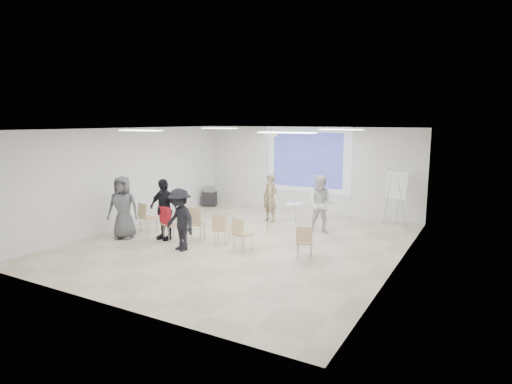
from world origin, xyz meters
The scene contains 30 objects.
floor centered at (0.00, 0.00, -0.05)m, with size 8.00×9.00×0.10m, color beige.
ceiling centered at (0.00, 0.00, 3.05)m, with size 8.00×9.00×0.10m, color white.
wall_back centered at (0.00, 4.55, 1.50)m, with size 8.00×0.10×3.00m, color silver.
wall_left centered at (-4.05, 0.00, 1.50)m, with size 0.10×9.00×3.00m, color silver.
wall_right centered at (4.05, 0.00, 1.50)m, with size 0.10×9.00×3.00m, color silver.
projection_halo centered at (0.00, 4.49, 1.85)m, with size 3.20×0.01×2.30m, color silver.
projection_image centered at (0.00, 4.47, 1.85)m, with size 2.60×0.01×1.90m, color #3138A7.
pedestal_table centered at (0.39, 2.55, 0.39)m, with size 0.72×0.72×0.70m.
player_left centered at (-0.44, 2.52, 0.87)m, with size 0.64×0.43×1.74m, color #907E58.
player_right centered at (1.48, 2.00, 0.93)m, with size 0.90×0.72×1.86m, color white.
controller_left centered at (-0.26, 2.77, 1.15)m, with size 0.04×0.12×0.04m, color white.
controller_right centered at (1.30, 2.25, 1.26)m, with size 0.04×0.13×0.04m, color white.
chair_far_left centered at (-2.95, -0.46, 0.51)m, with size 0.49×0.51×0.87m.
chair_left_mid centered at (-1.85, -0.76, 0.49)m, with size 0.51×0.53×0.82m.
chair_left_inner centered at (-1.13, -0.54, 0.57)m, with size 0.59×0.61×0.97m.
chair_center centered at (-0.37, -0.42, 0.47)m, with size 0.46×0.48×0.79m.
chair_right_inner centered at (0.39, -0.67, 0.50)m, with size 0.50×0.52×0.85m.
chair_right_far centered at (2.01, -0.49, 0.47)m, with size 0.48×0.49×0.80m.
red_jacket centered at (-1.82, -0.91, 0.72)m, with size 0.47×0.11×0.45m, color #B21521.
laptop centered at (-1.16, -0.44, 0.52)m, with size 0.35×0.26×0.03m, color black.
audience_left centered at (-2.01, -0.74, 0.96)m, with size 1.12×0.67×1.92m, color black.
audience_mid centered at (-0.98, -1.32, 0.89)m, with size 1.15×0.63×1.78m, color black.
audience_outer centered at (-3.05, -1.21, 0.97)m, with size 0.95×0.62×1.94m, color #545459.
flipchart_easel centered at (3.23, 3.73, 1.32)m, with size 0.75×0.59×1.79m.
av_cart centered at (-3.64, 3.69, 0.35)m, with size 0.62×0.57×0.76m.
ceiling_projector centered at (0.10, 1.49, 2.69)m, with size 0.30×0.25×3.00m.
fluor_panel_nw centered at (-2.00, 2.00, 2.97)m, with size 1.20×0.30×0.02m, color white.
fluor_panel_ne centered at (2.00, 2.00, 2.97)m, with size 1.20×0.30×0.02m, color white.
fluor_panel_sw centered at (-2.00, -1.50, 2.97)m, with size 1.20×0.30×0.02m, color white.
fluor_panel_se centered at (2.00, -1.50, 2.97)m, with size 1.20×0.30×0.02m, color white.
Camera 1 is at (5.72, -9.44, 3.21)m, focal length 30.00 mm.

